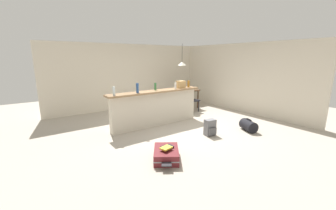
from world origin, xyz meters
The scene contains 18 objects.
ground_plane centered at (0.00, 0.00, -0.03)m, with size 13.00×13.00×0.05m, color #ADA393.
wall_back centered at (0.00, 3.05, 1.25)m, with size 6.60×0.10×2.50m, color beige.
wall_right centered at (3.05, 0.30, 1.25)m, with size 0.10×6.00×2.50m, color beige.
partition_half_wall centered at (-0.51, 0.42, 0.50)m, with size 2.80×0.20×1.00m, color beige.
bar_countertop centered at (-0.51, 0.42, 1.02)m, with size 2.96×0.40×0.05m, color #93704C.
bottle_clear centered at (-1.80, 0.36, 1.16)m, with size 0.07×0.07×0.22m, color silver.
bottle_blue centered at (-1.13, 0.36, 1.18)m, with size 0.07×0.07×0.26m, color #284C89.
bottle_green centered at (-0.48, 0.50, 1.16)m, with size 0.06×0.06×0.21m, color #2D6B38.
bottle_white centered at (0.16, 0.36, 1.15)m, with size 0.06×0.06×0.20m, color silver.
bottle_amber centered at (0.70, 0.38, 1.16)m, with size 0.07×0.07×0.22m, color #9E661E.
grocery_bag centered at (0.43, 0.44, 1.16)m, with size 0.26×0.18×0.22m, color tan.
dining_table centered at (1.53, 1.66, 0.65)m, with size 1.10×0.80×0.74m.
dining_chair_near_partition centered at (1.45, 1.08, 0.52)m, with size 0.42×0.42×0.93m.
pendant_lamp centered at (1.45, 1.66, 1.76)m, with size 0.34×0.34×0.86m.
suitcase_flat_maroon centered at (-1.51, -1.54, 0.11)m, with size 0.79×0.87×0.22m.
backpack_grey centered at (0.19, -1.10, 0.20)m, with size 0.30×0.28×0.42m.
duffel_bag_black centered at (1.31, -1.48, 0.15)m, with size 0.46×0.56×0.34m.
book_stack centered at (-1.49, -1.54, 0.25)m, with size 0.32×0.26×0.07m.
Camera 1 is at (-3.69, -4.70, 1.99)m, focal length 22.38 mm.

